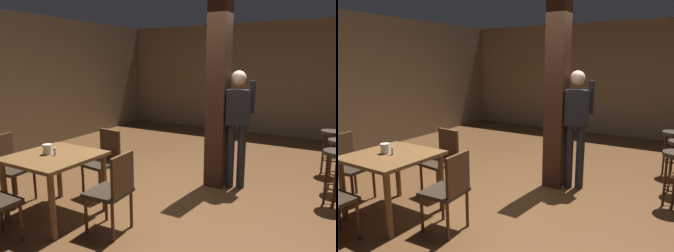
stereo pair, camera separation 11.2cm
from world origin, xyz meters
The scene contains 12 objects.
ground_plane centered at (0.00, 0.00, 0.00)m, with size 10.80×10.80×0.00m, color brown.
wall_back centered at (0.00, 4.50, 1.40)m, with size 8.00×0.10×2.80m, color #756047.
wall_left centered at (-4.00, 0.00, 1.40)m, with size 0.10×9.00×2.80m, color #756047.
pillar centered at (0.22, 0.52, 1.40)m, with size 0.28×0.28×2.80m, color #382114.
dining_table centered at (-1.06, -1.39, 0.63)m, with size 0.95×0.95×0.76m.
chair_east centered at (-0.20, -1.35, 0.51)m, with size 0.44×0.44×0.89m.
chair_west centered at (-1.92, -1.41, 0.51)m, with size 0.47×0.47×0.89m.
chair_north centered at (-1.02, -0.56, 0.51)m, with size 0.47×0.47×0.89m.
napkin_cup centered at (-1.14, -1.41, 0.82)m, with size 0.11×0.11×0.12m, color silver.
salt_shaker centered at (-1.03, -1.40, 0.81)m, with size 0.03×0.03×0.09m, color silver.
standing_person centered at (0.50, 0.58, 1.00)m, with size 0.46×0.31×1.72m.
bar_stool_far centered at (1.67, 1.92, 0.55)m, with size 0.35×0.35×0.73m.
Camera 2 is at (2.07, -3.86, 1.85)m, focal length 35.00 mm.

